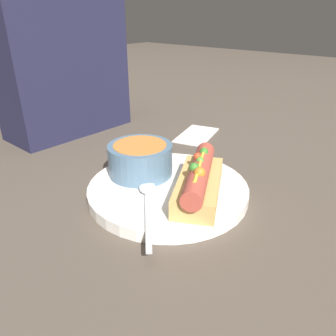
{
  "coord_description": "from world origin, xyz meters",
  "views": [
    {
      "loc": [
        -0.35,
        -0.31,
        0.27
      ],
      "look_at": [
        0.0,
        0.0,
        0.05
      ],
      "focal_mm": 35.0,
      "sensor_mm": 36.0,
      "label": 1
    }
  ],
  "objects_px": {
    "soup_bowl": "(138,159)",
    "spoon": "(147,195)",
    "seated_diner": "(56,18)",
    "hot_dog": "(199,181)"
  },
  "relations": [
    {
      "from": "soup_bowl",
      "to": "spoon",
      "type": "xyz_separation_m",
      "value": [
        -0.05,
        -0.07,
        -0.03
      ]
    },
    {
      "from": "soup_bowl",
      "to": "seated_diner",
      "type": "relative_size",
      "value": 0.19
    },
    {
      "from": "soup_bowl",
      "to": "spoon",
      "type": "distance_m",
      "value": 0.08
    },
    {
      "from": "spoon",
      "to": "seated_diner",
      "type": "height_order",
      "value": "seated_diner"
    },
    {
      "from": "soup_bowl",
      "to": "spoon",
      "type": "height_order",
      "value": "soup_bowl"
    },
    {
      "from": "hot_dog",
      "to": "spoon",
      "type": "bearing_deg",
      "value": 107.98
    },
    {
      "from": "hot_dog",
      "to": "seated_diner",
      "type": "bearing_deg",
      "value": 51.61
    },
    {
      "from": "spoon",
      "to": "seated_diner",
      "type": "xyz_separation_m",
      "value": [
        0.13,
        0.4,
        0.24
      ]
    },
    {
      "from": "hot_dog",
      "to": "seated_diner",
      "type": "distance_m",
      "value": 0.51
    },
    {
      "from": "soup_bowl",
      "to": "seated_diner",
      "type": "distance_m",
      "value": 0.4
    }
  ]
}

